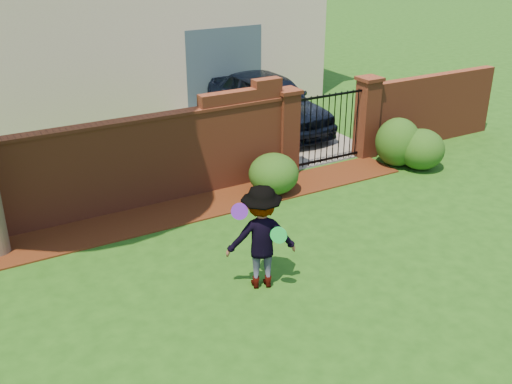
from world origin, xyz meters
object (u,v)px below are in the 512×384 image
car (274,104)px  frisbee_green (279,235)px  man (261,238)px  frisbee_purple (240,211)px

car → frisbee_green: size_ratio=17.82×
car → frisbee_green: 7.68m
man → frisbee_purple: size_ratio=6.68×
car → man: bearing=-124.0°
man → frisbee_purple: bearing=19.7°
car → frisbee_green: (-3.96, -6.58, 0.23)m
frisbee_green → man: bearing=105.9°
man → frisbee_green: (0.09, -0.32, 0.17)m
man → car: bearing=-101.9°
frisbee_purple → frisbee_green: size_ratio=0.98×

